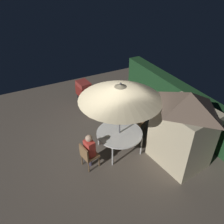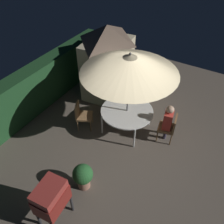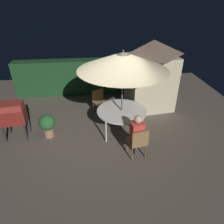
% 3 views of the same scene
% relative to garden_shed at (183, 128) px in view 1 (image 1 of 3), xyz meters
% --- Properties ---
extents(ground_plane, '(11.00, 11.00, 0.00)m').
position_rel_garden_shed_xyz_m(ground_plane, '(-1.92, -1.88, -1.31)').
color(ground_plane, brown).
extents(hedge_backdrop, '(7.03, 0.57, 1.51)m').
position_rel_garden_shed_xyz_m(hedge_backdrop, '(-1.92, 1.62, -0.56)').
color(hedge_backdrop, '#193D1E').
rests_on(hedge_backdrop, ground).
extents(garden_shed, '(1.89, 1.61, 2.58)m').
position_rel_garden_shed_xyz_m(garden_shed, '(0.00, 0.00, 0.00)').
color(garden_shed, '#C6B793').
rests_on(garden_shed, ground).
extents(patio_table, '(1.56, 1.56, 0.75)m').
position_rel_garden_shed_xyz_m(patio_table, '(-1.31, -1.49, -0.60)').
color(patio_table, white).
rests_on(patio_table, ground).
extents(patio_umbrella, '(2.59, 2.59, 2.63)m').
position_rel_garden_shed_xyz_m(patio_umbrella, '(-1.31, -1.49, 1.01)').
color(patio_umbrella, '#4C4C51').
rests_on(patio_umbrella, ground).
extents(bbq_grill, '(0.74, 0.56, 1.20)m').
position_rel_garden_shed_xyz_m(bbq_grill, '(-4.59, -1.49, -0.46)').
color(bbq_grill, maroon).
rests_on(bbq_grill, ground).
extents(chair_near_shed, '(0.54, 0.54, 0.90)m').
position_rel_garden_shed_xyz_m(chair_near_shed, '(-1.06, -2.77, -0.79)').
color(chair_near_shed, olive).
rests_on(chair_near_shed, ground).
extents(chair_far_side, '(0.62, 0.62, 0.90)m').
position_rel_garden_shed_xyz_m(chair_far_side, '(-1.94, -0.27, -0.79)').
color(chair_far_side, olive).
rests_on(chair_far_side, ground).
extents(potted_plant_by_shed, '(0.50, 0.50, 0.76)m').
position_rel_garden_shed_xyz_m(potted_plant_by_shed, '(-3.64, -1.56, -0.87)').
color(potted_plant_by_shed, '#936651').
rests_on(potted_plant_by_shed, ground).
extents(person_in_red, '(0.38, 0.30, 1.26)m').
position_rel_garden_shed_xyz_m(person_in_red, '(-1.08, -2.68, -0.53)').
color(person_in_red, '#CC3D33').
rests_on(person_in_red, ground).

